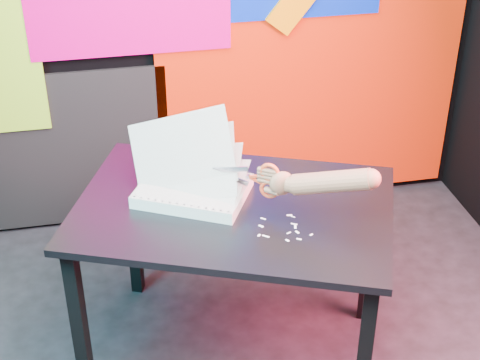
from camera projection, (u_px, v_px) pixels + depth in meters
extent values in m
cube|color=red|center=(312.00, 58.00, 3.73)|extent=(1.60, 0.02, 1.60)
cube|color=black|center=(41.00, 154.00, 3.70)|extent=(1.30, 0.02, 0.85)
cube|color=black|center=(80.00, 326.00, 2.75)|extent=(0.06, 0.06, 0.72)
cube|color=black|center=(133.00, 227.00, 3.31)|extent=(0.06, 0.06, 0.72)
cube|color=black|center=(369.00, 252.00, 3.15)|extent=(0.06, 0.06, 0.72)
cube|color=#2E2E30|center=(234.00, 209.00, 2.76)|extent=(1.38, 1.16, 0.03)
cube|color=beige|center=(193.00, 191.00, 2.79)|extent=(0.49, 0.45, 0.05)
cube|color=white|center=(193.00, 185.00, 2.78)|extent=(0.49, 0.44, 0.00)
cube|color=white|center=(193.00, 184.00, 2.77)|extent=(0.47, 0.43, 0.12)
cube|color=white|center=(189.00, 177.00, 2.77)|extent=(0.43, 0.40, 0.21)
cube|color=white|center=(186.00, 165.00, 2.76)|extent=(0.38, 0.34, 0.30)
cube|color=white|center=(182.00, 153.00, 2.75)|extent=(0.38, 0.29, 0.35)
cylinder|color=black|center=(134.00, 197.00, 2.71)|extent=(0.01, 0.01, 0.00)
cylinder|color=black|center=(141.00, 198.00, 2.70)|extent=(0.01, 0.01, 0.00)
cylinder|color=black|center=(148.00, 199.00, 2.70)|extent=(0.01, 0.01, 0.00)
cylinder|color=black|center=(155.00, 200.00, 2.69)|extent=(0.01, 0.01, 0.00)
cylinder|color=black|center=(163.00, 201.00, 2.68)|extent=(0.01, 0.01, 0.00)
cylinder|color=black|center=(170.00, 202.00, 2.68)|extent=(0.01, 0.01, 0.00)
cylinder|color=black|center=(177.00, 203.00, 2.67)|extent=(0.01, 0.01, 0.00)
cylinder|color=black|center=(184.00, 205.00, 2.66)|extent=(0.01, 0.01, 0.00)
cylinder|color=black|center=(191.00, 206.00, 2.66)|extent=(0.01, 0.01, 0.00)
cylinder|color=black|center=(199.00, 207.00, 2.65)|extent=(0.01, 0.01, 0.00)
cylinder|color=black|center=(206.00, 208.00, 2.64)|extent=(0.01, 0.01, 0.00)
cylinder|color=black|center=(213.00, 209.00, 2.64)|extent=(0.01, 0.01, 0.00)
cylinder|color=black|center=(221.00, 210.00, 2.63)|extent=(0.01, 0.01, 0.00)
cylinder|color=black|center=(228.00, 212.00, 2.62)|extent=(0.01, 0.01, 0.00)
cylinder|color=black|center=(161.00, 162.00, 2.93)|extent=(0.01, 0.01, 0.00)
cylinder|color=black|center=(167.00, 163.00, 2.92)|extent=(0.01, 0.01, 0.00)
cylinder|color=black|center=(174.00, 164.00, 2.92)|extent=(0.01, 0.01, 0.00)
cylinder|color=black|center=(181.00, 164.00, 2.91)|extent=(0.01, 0.01, 0.00)
cylinder|color=black|center=(187.00, 165.00, 2.90)|extent=(0.01, 0.01, 0.00)
cylinder|color=black|center=(194.00, 166.00, 2.90)|extent=(0.01, 0.01, 0.00)
cylinder|color=black|center=(201.00, 167.00, 2.89)|extent=(0.01, 0.01, 0.00)
cylinder|color=black|center=(207.00, 168.00, 2.88)|extent=(0.01, 0.01, 0.00)
cylinder|color=black|center=(214.00, 169.00, 2.88)|extent=(0.01, 0.01, 0.00)
cylinder|color=black|center=(221.00, 170.00, 2.87)|extent=(0.01, 0.01, 0.00)
cylinder|color=black|center=(228.00, 171.00, 2.86)|extent=(0.01, 0.01, 0.00)
cylinder|color=black|center=(235.00, 172.00, 2.86)|extent=(0.01, 0.01, 0.00)
cylinder|color=black|center=(242.00, 173.00, 2.85)|extent=(0.01, 0.01, 0.00)
cylinder|color=black|center=(249.00, 174.00, 2.84)|extent=(0.01, 0.01, 0.00)
cube|color=black|center=(174.00, 175.00, 2.84)|extent=(0.07, 0.04, 0.00)
cube|color=black|center=(201.00, 182.00, 2.80)|extent=(0.05, 0.03, 0.00)
cube|color=black|center=(178.00, 189.00, 2.75)|extent=(0.09, 0.05, 0.00)
cube|color=silver|center=(230.00, 169.00, 2.69)|extent=(0.12, 0.08, 0.05)
cube|color=silver|center=(231.00, 177.00, 2.71)|extent=(0.12, 0.08, 0.05)
cylinder|color=silver|center=(248.00, 177.00, 2.68)|extent=(0.02, 0.02, 0.01)
cube|color=red|center=(255.00, 180.00, 2.67)|extent=(0.05, 0.04, 0.02)
cube|color=red|center=(255.00, 176.00, 2.66)|extent=(0.05, 0.04, 0.02)
torus|color=red|center=(270.00, 172.00, 2.63)|extent=(0.07, 0.05, 0.07)
torus|color=red|center=(269.00, 189.00, 2.67)|extent=(0.07, 0.05, 0.07)
ellipsoid|color=brown|center=(282.00, 183.00, 2.64)|extent=(0.09, 0.05, 0.10)
cylinder|color=brown|center=(269.00, 182.00, 2.65)|extent=(0.07, 0.05, 0.02)
cylinder|color=brown|center=(269.00, 178.00, 2.64)|extent=(0.06, 0.05, 0.02)
cylinder|color=brown|center=(270.00, 174.00, 2.64)|extent=(0.06, 0.05, 0.02)
cylinder|color=brown|center=(270.00, 171.00, 2.63)|extent=(0.05, 0.04, 0.02)
cylinder|color=brown|center=(272.00, 191.00, 2.65)|extent=(0.06, 0.06, 0.03)
cylinder|color=brown|center=(294.00, 185.00, 2.62)|extent=(0.08, 0.08, 0.06)
cylinder|color=brown|center=(331.00, 182.00, 2.56)|extent=(0.29, 0.22, 0.16)
sphere|color=brown|center=(371.00, 179.00, 2.49)|extent=(0.07, 0.07, 0.07)
cube|color=white|center=(311.00, 235.00, 2.58)|extent=(0.02, 0.01, 0.00)
cube|color=white|center=(299.00, 239.00, 2.56)|extent=(0.02, 0.02, 0.00)
cube|color=white|center=(294.00, 224.00, 2.64)|extent=(0.02, 0.02, 0.00)
cube|color=white|center=(290.00, 215.00, 2.69)|extent=(0.02, 0.01, 0.00)
cube|color=white|center=(259.00, 235.00, 2.58)|extent=(0.02, 0.02, 0.00)
cube|color=white|center=(295.00, 226.00, 2.63)|extent=(0.01, 0.03, 0.00)
cube|color=white|center=(261.00, 226.00, 2.63)|extent=(0.02, 0.02, 0.00)
cube|color=white|center=(297.00, 232.00, 2.60)|extent=(0.01, 0.02, 0.00)
cube|color=white|center=(289.00, 233.00, 2.59)|extent=(0.02, 0.01, 0.00)
cube|color=white|center=(293.00, 217.00, 2.68)|extent=(0.02, 0.01, 0.00)
cube|color=white|center=(263.00, 219.00, 2.67)|extent=(0.02, 0.02, 0.00)
cube|color=white|center=(287.00, 240.00, 2.56)|extent=(0.02, 0.02, 0.00)
cube|color=white|center=(266.00, 236.00, 2.58)|extent=(0.02, 0.02, 0.00)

